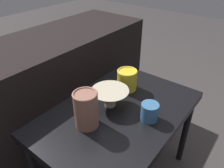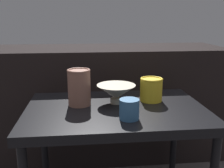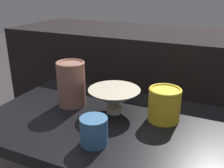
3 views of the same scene
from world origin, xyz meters
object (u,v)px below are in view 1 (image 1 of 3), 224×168
object	(u,v)px
bowl	(110,96)
vase_textured_left	(86,109)
vase_colorful_right	(127,79)
cup	(150,112)

from	to	relation	value
bowl	vase_textured_left	xyz separation A→B (m)	(-0.17, -0.01, 0.03)
bowl	vase_colorful_right	bearing A→B (deg)	6.57
vase_textured_left	vase_colorful_right	bearing A→B (deg)	4.38
vase_colorful_right	cup	bearing A→B (deg)	-123.13
bowl	cup	bearing A→B (deg)	-82.18
vase_colorful_right	vase_textured_left	bearing A→B (deg)	-175.62
bowl	cup	size ratio (longest dim) A/B	2.22
bowl	vase_colorful_right	world-z (taller)	vase_colorful_right
bowl	cup	xyz separation A→B (m)	(0.03, -0.20, -0.01)
bowl	vase_textured_left	bearing A→B (deg)	-177.83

